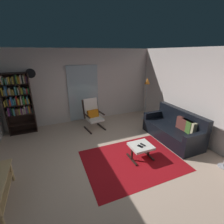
# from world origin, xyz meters

# --- Properties ---
(ground_plane) EXTENTS (7.02, 7.02, 0.00)m
(ground_plane) POSITION_xyz_m (0.00, 0.00, 0.00)
(ground_plane) COLOR #CFB098
(wall_back) EXTENTS (5.60, 0.06, 2.60)m
(wall_back) POSITION_xyz_m (0.00, 2.90, 1.30)
(wall_back) COLOR silver
(wall_back) RESTS_ON ground
(wall_right) EXTENTS (0.06, 6.00, 2.60)m
(wall_right) POSITION_xyz_m (2.70, 0.00, 1.30)
(wall_right) COLOR silver
(wall_right) RESTS_ON ground
(glass_door_panel) EXTENTS (1.10, 0.01, 2.00)m
(glass_door_panel) POSITION_xyz_m (0.02, 2.83, 1.05)
(glass_door_panel) COLOR silver
(area_rug) EXTENTS (2.29, 1.73, 0.01)m
(area_rug) POSITION_xyz_m (0.48, -0.05, 0.00)
(area_rug) COLOR #A00F17
(area_rug) RESTS_ON ground
(bookshelf_near_tv) EXTENTS (0.79, 0.30, 1.91)m
(bookshelf_near_tv) POSITION_xyz_m (-2.07, 2.61, 1.10)
(bookshelf_near_tv) COLOR black
(bookshelf_near_tv) RESTS_ON ground
(leather_sofa) EXTENTS (0.80, 1.81, 0.90)m
(leather_sofa) POSITION_xyz_m (2.12, 0.37, 0.33)
(leather_sofa) COLOR black
(leather_sofa) RESTS_ON ground
(lounge_armchair) EXTENTS (0.65, 0.73, 1.02)m
(lounge_armchair) POSITION_xyz_m (0.12, 2.05, 0.53)
(lounge_armchair) COLOR black
(lounge_armchair) RESTS_ON ground
(ottoman) EXTENTS (0.52, 0.48, 0.37)m
(ottoman) POSITION_xyz_m (0.71, -0.03, 0.30)
(ottoman) COLOR white
(ottoman) RESTS_ON ground
(tv_remote) EXTENTS (0.08, 0.15, 0.02)m
(tv_remote) POSITION_xyz_m (0.76, -0.05, 0.38)
(tv_remote) COLOR black
(tv_remote) RESTS_ON ottoman
(cell_phone) EXTENTS (0.12, 0.16, 0.01)m
(cell_phone) POSITION_xyz_m (0.66, -0.08, 0.37)
(cell_phone) COLOR black
(cell_phone) RESTS_ON ottoman
(floor_lamp_by_shelf) EXTENTS (0.22, 0.22, 1.60)m
(floor_lamp_by_shelf) POSITION_xyz_m (2.23, 2.06, 1.29)
(floor_lamp_by_shelf) COLOR #A5A5AD
(floor_lamp_by_shelf) RESTS_ON ground
(wall_clock) EXTENTS (0.29, 0.03, 0.29)m
(wall_clock) POSITION_xyz_m (-1.60, 2.82, 1.85)
(wall_clock) COLOR silver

